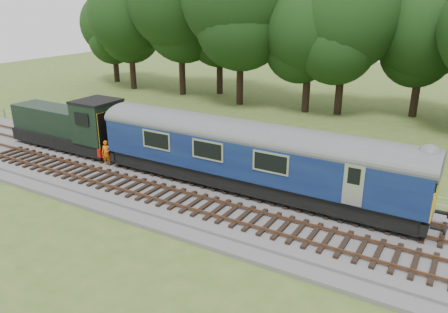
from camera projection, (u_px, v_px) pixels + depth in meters
The scene contains 9 objects.
ground at pixel (233, 205), 22.92m from camera, with size 120.00×120.00×0.00m, color #3C6023.
ballast at pixel (233, 202), 22.86m from camera, with size 70.00×7.00×0.35m, color #4C4C4F.
track_north at pixel (246, 188), 23.91m from camera, with size 67.20×2.40×0.21m.
track_south at pixel (217, 209), 21.49m from camera, with size 67.20×2.40×0.21m.
fence at pixel (269, 176), 26.56m from camera, with size 64.00×0.12×1.00m, color #6B6054, non-canonical shape.
tree_line at pixel (349, 115), 40.71m from camera, with size 70.00×8.00×18.00m, color black, non-canonical shape.
dmu_railcar at pixel (251, 151), 23.04m from camera, with size 18.05×2.86×3.88m.
shunter_loco at pixel (70, 126), 29.93m from camera, with size 8.92×2.60×3.38m.
worker at pixel (106, 153), 27.13m from camera, with size 0.58×0.38×1.60m, color #DB5B0B.
Camera 1 is at (10.14, -18.04, 10.18)m, focal length 35.00 mm.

